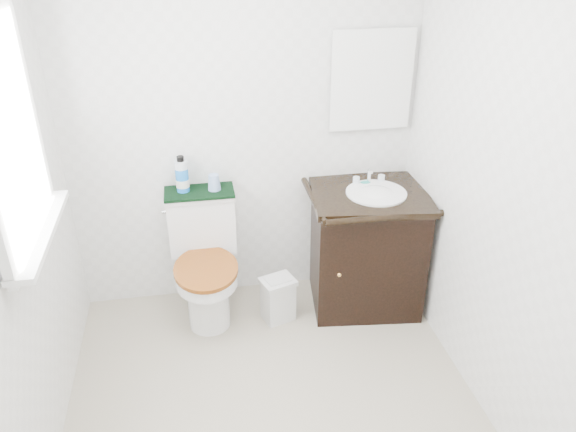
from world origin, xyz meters
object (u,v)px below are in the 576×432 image
object	(u,v)px
mouthwash_bottle	(182,175)
cup	(214,182)
toilet	(205,265)
vanity	(366,245)
trash_bin	(278,299)

from	to	relation	value
mouthwash_bottle	cup	xyz separation A→B (m)	(0.19, -0.02, -0.05)
mouthwash_bottle	toilet	bearing A→B (deg)	-55.29
mouthwash_bottle	cup	world-z (taller)	mouthwash_bottle
mouthwash_bottle	vanity	bearing A→B (deg)	-10.00
cup	toilet	bearing A→B (deg)	-127.61
trash_bin	mouthwash_bottle	bearing A→B (deg)	150.53
vanity	cup	world-z (taller)	cup
trash_bin	toilet	bearing A→B (deg)	159.45
toilet	trash_bin	bearing A→B (deg)	-20.55
vanity	mouthwash_bottle	distance (m)	1.27
toilet	mouthwash_bottle	size ratio (longest dim) A/B	3.53
toilet	mouthwash_bottle	distance (m)	0.60
trash_bin	mouthwash_bottle	size ratio (longest dim) A/B	1.31
vanity	cup	size ratio (longest dim) A/B	9.13
cup	mouthwash_bottle	bearing A→B (deg)	175.51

